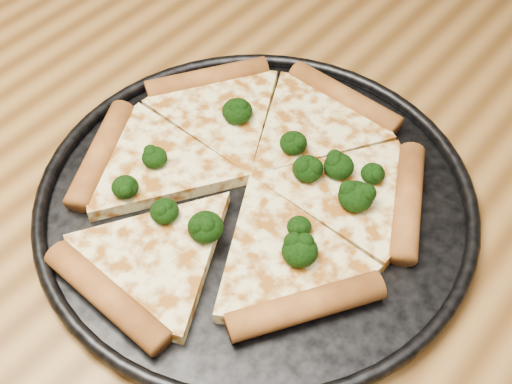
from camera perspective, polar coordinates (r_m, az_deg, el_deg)
The scene contains 4 objects.
dining_table at distance 0.70m, azimuth -4.75°, elevation -2.33°, with size 1.20×0.90×0.75m.
pizza_pan at distance 0.58m, azimuth 0.00°, elevation -0.52°, with size 0.37×0.37×0.02m.
pizza at distance 0.58m, azimuth -0.79°, elevation 1.04°, with size 0.31×0.32×0.02m.
broccoli_florets at distance 0.57m, azimuth 1.02°, elevation 0.66°, with size 0.18×0.16×0.02m.
Camera 1 is at (0.31, -0.29, 1.20)m, focal length 48.65 mm.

